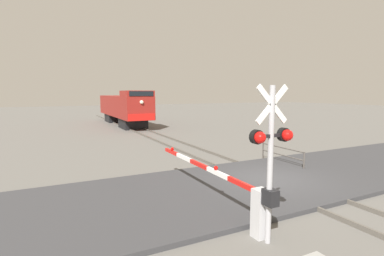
{
  "coord_description": "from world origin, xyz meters",
  "views": [
    {
      "loc": [
        -8.26,
        -9.17,
        3.72
      ],
      "look_at": [
        -1.03,
        5.11,
        1.79
      ],
      "focal_mm": 27.38,
      "sensor_mm": 36.0,
      "label": 1
    }
  ],
  "objects_px": {
    "locomotive": "(124,107)",
    "guard_railing": "(282,153)",
    "crossing_gate": "(238,192)",
    "crossing_signal": "(271,147)"
  },
  "relations": [
    {
      "from": "locomotive",
      "to": "guard_railing",
      "type": "relative_size",
      "value": 4.89
    },
    {
      "from": "crossing_gate",
      "to": "guard_railing",
      "type": "height_order",
      "value": "crossing_gate"
    },
    {
      "from": "crossing_gate",
      "to": "guard_railing",
      "type": "relative_size",
      "value": 2.34
    },
    {
      "from": "locomotive",
      "to": "crossing_signal",
      "type": "xyz_separation_m",
      "value": [
        -3.45,
        -28.55,
        0.4
      ]
    },
    {
      "from": "locomotive",
      "to": "guard_railing",
      "type": "xyz_separation_m",
      "value": [
        2.59,
        -22.7,
        -1.4
      ]
    },
    {
      "from": "crossing_gate",
      "to": "crossing_signal",
      "type": "bearing_deg",
      "value": -90.2
    },
    {
      "from": "locomotive",
      "to": "guard_railing",
      "type": "height_order",
      "value": "locomotive"
    },
    {
      "from": "crossing_signal",
      "to": "crossing_gate",
      "type": "relative_size",
      "value": 0.56
    },
    {
      "from": "locomotive",
      "to": "guard_railing",
      "type": "distance_m",
      "value": 22.89
    },
    {
      "from": "crossing_signal",
      "to": "guard_railing",
      "type": "relative_size",
      "value": 1.31
    }
  ]
}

